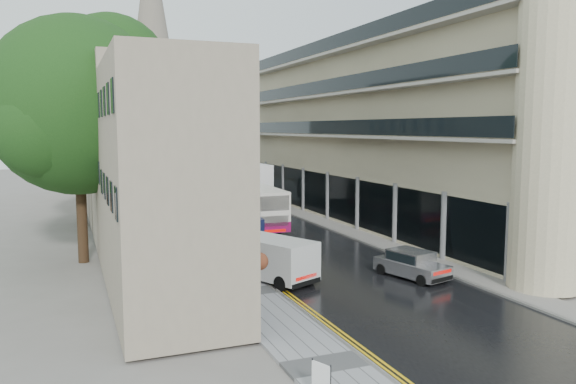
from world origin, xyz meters
TOP-DOWN VIEW (x-y plane):
  - ground at (0.00, 0.00)m, footprint 200.00×200.00m
  - road at (0.00, 27.50)m, footprint 9.00×85.00m
  - left_sidewalk at (-5.85, 27.50)m, footprint 2.70×85.00m
  - right_sidewalk at (5.40, 27.50)m, footprint 1.80×85.00m
  - old_shop_row at (-9.45, 30.00)m, footprint 4.50×56.00m
  - modern_block at (10.30, 26.00)m, footprint 8.00×40.00m
  - church_spire at (0.50, 82.00)m, footprint 6.40×6.40m
  - tree_near at (-12.50, 20.00)m, footprint 10.56×10.56m
  - tree_far at (-12.20, 33.00)m, footprint 9.24×9.24m
  - cream_bus at (-1.37, 25.27)m, footprint 2.89×11.30m
  - white_lorry at (1.42, 35.45)m, footprint 2.72×8.01m
  - silver_hatchback at (2.20, 9.08)m, footprint 2.54×4.04m
  - white_van at (-4.30, 10.72)m, footprint 3.88×5.21m
  - navy_van at (-4.30, 19.09)m, footprint 2.60×5.17m
  - pedestrian at (-6.60, 17.87)m, footprint 0.69×0.54m
  - lamp_post_near at (-5.62, 19.23)m, footprint 0.91×0.34m
  - lamp_post_far at (-5.05, 35.69)m, footprint 0.98×0.44m
  - estate_sign at (-7.05, 0.43)m, footprint 0.34×0.62m

SIDE VIEW (x-z plane):
  - ground at x=0.00m, z-range 0.00..0.00m
  - road at x=0.00m, z-range 0.00..0.02m
  - left_sidewalk at x=-5.85m, z-range 0.00..0.12m
  - right_sidewalk at x=5.40m, z-range 0.00..0.12m
  - estate_sign at x=-7.05m, z-range 0.12..1.19m
  - silver_hatchback at x=2.20m, z-range 0.02..1.42m
  - pedestrian at x=-6.60m, z-range 0.12..1.78m
  - white_van at x=-4.30m, z-range 0.02..2.19m
  - navy_van at x=-4.30m, z-range 0.02..2.55m
  - cream_bus at x=-1.37m, z-range 0.02..3.08m
  - white_lorry at x=1.42m, z-range 0.02..4.18m
  - lamp_post_near at x=-5.62m, z-range 0.12..8.06m
  - lamp_post_far at x=-5.05m, z-range 0.12..8.62m
  - old_shop_row at x=-9.45m, z-range 0.00..12.00m
  - tree_far at x=-12.20m, z-range 0.00..12.46m
  - tree_near at x=-12.50m, z-range 0.00..13.89m
  - modern_block at x=10.30m, z-range 0.00..14.00m
  - church_spire at x=0.50m, z-range 0.00..40.00m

